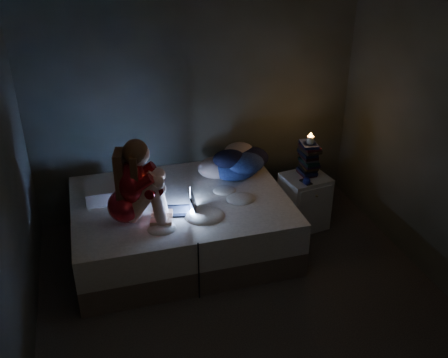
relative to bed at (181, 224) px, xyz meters
name	(u,v)px	position (x,y,z in m)	size (l,w,h in m)	color
floor	(250,312)	(0.38, -1.10, -0.30)	(3.60, 3.80, 0.02)	black
ceiling	(259,1)	(0.38, -1.10, 2.32)	(3.60, 3.80, 0.02)	silver
wall_back	(196,101)	(0.38, 0.81, 1.01)	(3.60, 0.02, 2.60)	#2F3328
wall_left	(0,216)	(-1.43, -1.10, 1.01)	(0.02, 3.80, 2.60)	#2F3328
bed	(181,224)	(0.00, 0.00, 0.00)	(2.11, 1.58, 0.58)	#B9B3A7
pillow	(110,191)	(-0.66, 0.23, 0.36)	(0.48, 0.34, 0.14)	white
woman	(124,183)	(-0.55, -0.27, 0.70)	(0.51, 0.33, 0.83)	maroon
laptop	(179,202)	(-0.06, -0.23, 0.40)	(0.32, 0.23, 0.23)	black
clothes_pile	(235,161)	(0.67, 0.34, 0.46)	(0.57, 0.46, 0.34)	#16184B
nightstand	(304,201)	(1.38, 0.06, 0.01)	(0.46, 0.41, 0.61)	silver
book_stack	(309,160)	(1.42, 0.10, 0.49)	(0.19, 0.25, 0.35)	black
candle	(310,141)	(1.42, 0.10, 0.71)	(0.07, 0.07, 0.08)	beige
phone	(304,182)	(1.31, -0.05, 0.33)	(0.07, 0.14, 0.01)	black
blue_orb	(304,181)	(1.29, -0.09, 0.36)	(0.08, 0.08, 0.08)	navy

